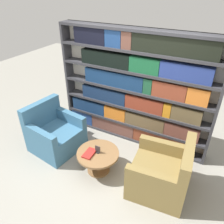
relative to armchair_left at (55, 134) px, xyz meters
name	(u,v)px	position (x,y,z in m)	size (l,w,h in m)	color
ground_plane	(100,177)	(1.22, -0.28, -0.32)	(14.00, 14.00, 0.00)	gray
bookshelf	(135,91)	(1.24, 1.06, 0.80)	(3.11, 0.30, 2.29)	silver
armchair_left	(55,134)	(0.00, 0.00, 0.00)	(0.98, 0.98, 0.95)	#386684
armchair_right	(161,174)	(2.21, 0.00, 0.00)	(0.96, 0.96, 0.95)	olive
coffee_table	(98,158)	(1.10, -0.14, -0.02)	(0.74, 0.74, 0.42)	brown
table_sign	(98,150)	(1.10, -0.14, 0.15)	(0.10, 0.06, 0.14)	black
stray_book	(89,153)	(1.00, -0.24, 0.11)	(0.17, 0.28, 0.03)	maroon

